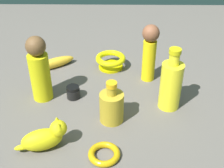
{
  "coord_description": "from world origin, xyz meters",
  "views": [
    {
      "loc": [
        0.81,
        0.01,
        0.61
      ],
      "look_at": [
        0.0,
        0.0,
        0.07
      ],
      "focal_mm": 47.44,
      "sensor_mm": 36.0,
      "label": 1
    }
  ],
  "objects_px": {
    "bowl": "(111,60)",
    "nail_polish_jar": "(73,92)",
    "cat_figurine": "(45,137)",
    "bottle_short": "(110,106)",
    "person_figure_adult": "(150,50)",
    "banana": "(54,63)",
    "bottle_tall": "(171,84)",
    "person_figure_child": "(39,69)",
    "bangle": "(104,154)"
  },
  "relations": [
    {
      "from": "bottle_tall",
      "to": "banana",
      "type": "relative_size",
      "value": 1.25
    },
    {
      "from": "person_figure_child",
      "to": "nail_polish_jar",
      "type": "xyz_separation_m",
      "value": [
        -0.0,
        0.11,
        -0.09
      ]
    },
    {
      "from": "bottle_short",
      "to": "nail_polish_jar",
      "type": "relative_size",
      "value": 2.99
    },
    {
      "from": "cat_figurine",
      "to": "bottle_tall",
      "type": "height_order",
      "value": "bottle_tall"
    },
    {
      "from": "nail_polish_jar",
      "to": "person_figure_adult",
      "type": "bearing_deg",
      "value": 114.8
    },
    {
      "from": "cat_figurine",
      "to": "nail_polish_jar",
      "type": "bearing_deg",
      "value": 168.84
    },
    {
      "from": "person_figure_adult",
      "to": "bottle_short",
      "type": "bearing_deg",
      "value": -29.93
    },
    {
      "from": "cat_figurine",
      "to": "bangle",
      "type": "height_order",
      "value": "cat_figurine"
    },
    {
      "from": "bottle_short",
      "to": "banana",
      "type": "xyz_separation_m",
      "value": [
        -0.32,
        -0.23,
        -0.03
      ]
    },
    {
      "from": "person_figure_adult",
      "to": "nail_polish_jar",
      "type": "height_order",
      "value": "person_figure_adult"
    },
    {
      "from": "bowl",
      "to": "cat_figurine",
      "type": "bearing_deg",
      "value": -21.28
    },
    {
      "from": "person_figure_adult",
      "to": "nail_polish_jar",
      "type": "distance_m",
      "value": 0.31
    },
    {
      "from": "cat_figurine",
      "to": "bottle_tall",
      "type": "xyz_separation_m",
      "value": [
        -0.19,
        0.37,
        0.05
      ]
    },
    {
      "from": "nail_polish_jar",
      "to": "bottle_tall",
      "type": "bearing_deg",
      "value": 82.25
    },
    {
      "from": "banana",
      "to": "bangle",
      "type": "height_order",
      "value": "banana"
    },
    {
      "from": "cat_figurine",
      "to": "bottle_tall",
      "type": "relative_size",
      "value": 0.68
    },
    {
      "from": "bottle_short",
      "to": "cat_figurine",
      "type": "bearing_deg",
      "value": -55.58
    },
    {
      "from": "bottle_tall",
      "to": "bottle_short",
      "type": "distance_m",
      "value": 0.21
    },
    {
      "from": "bottle_tall",
      "to": "nail_polish_jar",
      "type": "xyz_separation_m",
      "value": [
        -0.04,
        -0.32,
        -0.07
      ]
    },
    {
      "from": "person_figure_child",
      "to": "bottle_short",
      "type": "relative_size",
      "value": 1.64
    },
    {
      "from": "cat_figurine",
      "to": "bangle",
      "type": "xyz_separation_m",
      "value": [
        0.03,
        0.16,
        -0.03
      ]
    },
    {
      "from": "person_figure_child",
      "to": "bottle_tall",
      "type": "distance_m",
      "value": 0.43
    },
    {
      "from": "banana",
      "to": "bangle",
      "type": "xyz_separation_m",
      "value": [
        0.48,
        0.22,
        -0.01
      ]
    },
    {
      "from": "bowl",
      "to": "bottle_short",
      "type": "height_order",
      "value": "bottle_short"
    },
    {
      "from": "bowl",
      "to": "nail_polish_jar",
      "type": "distance_m",
      "value": 0.24
    },
    {
      "from": "bottle_tall",
      "to": "cat_figurine",
      "type": "bearing_deg",
      "value": -62.39
    },
    {
      "from": "cat_figurine",
      "to": "bottle_short",
      "type": "height_order",
      "value": "bottle_short"
    },
    {
      "from": "cat_figurine",
      "to": "bottle_tall",
      "type": "distance_m",
      "value": 0.42
    },
    {
      "from": "cat_figurine",
      "to": "bangle",
      "type": "relative_size",
      "value": 1.65
    },
    {
      "from": "bottle_tall",
      "to": "bottle_short",
      "type": "xyz_separation_m",
      "value": [
        0.07,
        -0.19,
        -0.03
      ]
    },
    {
      "from": "bottle_short",
      "to": "bangle",
      "type": "height_order",
      "value": "bottle_short"
    },
    {
      "from": "cat_figurine",
      "to": "bowl",
      "type": "bearing_deg",
      "value": 158.72
    },
    {
      "from": "bottle_tall",
      "to": "bottle_short",
      "type": "bearing_deg",
      "value": -69.44
    },
    {
      "from": "cat_figurine",
      "to": "banana",
      "type": "bearing_deg",
      "value": -172.88
    },
    {
      "from": "cat_figurine",
      "to": "nail_polish_jar",
      "type": "distance_m",
      "value": 0.24
    },
    {
      "from": "banana",
      "to": "bottle_tall",
      "type": "bearing_deg",
      "value": 116.9
    },
    {
      "from": "bottle_tall",
      "to": "person_figure_adult",
      "type": "distance_m",
      "value": 0.18
    },
    {
      "from": "person_figure_adult",
      "to": "bottle_short",
      "type": "distance_m",
      "value": 0.29
    },
    {
      "from": "banana",
      "to": "nail_polish_jar",
      "type": "distance_m",
      "value": 0.23
    },
    {
      "from": "person_figure_child",
      "to": "cat_figurine",
      "type": "bearing_deg",
      "value": 13.83
    },
    {
      "from": "person_figure_child",
      "to": "person_figure_adult",
      "type": "xyz_separation_m",
      "value": [
        -0.12,
        0.37,
        0.01
      ]
    },
    {
      "from": "nail_polish_jar",
      "to": "person_figure_child",
      "type": "bearing_deg",
      "value": -89.68
    },
    {
      "from": "cat_figurine",
      "to": "bottle_short",
      "type": "bearing_deg",
      "value": 124.42
    },
    {
      "from": "person_figure_child",
      "to": "bangle",
      "type": "distance_m",
      "value": 0.36
    },
    {
      "from": "person_figure_adult",
      "to": "bangle",
      "type": "relative_size",
      "value": 2.48
    },
    {
      "from": "banana",
      "to": "nail_polish_jar",
      "type": "height_order",
      "value": "nail_polish_jar"
    },
    {
      "from": "cat_figurine",
      "to": "banana",
      "type": "relative_size",
      "value": 0.85
    },
    {
      "from": "person_figure_adult",
      "to": "banana",
      "type": "height_order",
      "value": "person_figure_adult"
    },
    {
      "from": "cat_figurine",
      "to": "bowl",
      "type": "distance_m",
      "value": 0.48
    },
    {
      "from": "cat_figurine",
      "to": "bottle_short",
      "type": "xyz_separation_m",
      "value": [
        -0.12,
        0.18,
        0.02
      ]
    }
  ]
}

